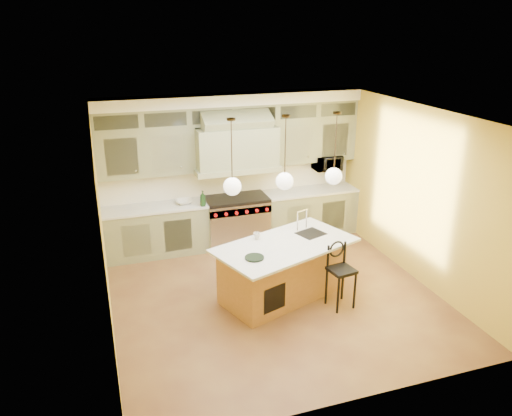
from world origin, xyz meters
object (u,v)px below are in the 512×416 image
object	(u,v)px
counter_stool	(340,271)
microwave	(327,163)
kitchen_island	(283,269)
range	(237,220)

from	to	relation	value
counter_stool	microwave	bearing A→B (deg)	60.05
kitchen_island	microwave	xyz separation A→B (m)	(1.81, 2.28, 0.98)
range	kitchen_island	bearing A→B (deg)	-86.44
kitchen_island	counter_stool	world-z (taller)	kitchen_island
range	microwave	distance (m)	2.18
counter_stool	microwave	world-z (taller)	microwave
range	counter_stool	xyz separation A→B (m)	(0.85, -2.71, 0.10)
range	microwave	world-z (taller)	microwave
kitchen_island	microwave	bearing A→B (deg)	31.67
counter_stool	range	bearing A→B (deg)	98.75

